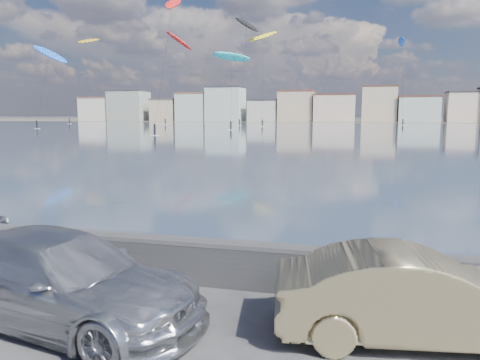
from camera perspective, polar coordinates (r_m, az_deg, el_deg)
name	(u,v)px	position (r m, az deg, el deg)	size (l,w,h in m)	color
ground	(126,337)	(8.69, -13.68, -18.10)	(700.00, 700.00, 0.00)	#333335
bay_water	(340,131)	(98.48, 12.11, 5.85)	(500.00, 177.00, 0.00)	#344860
far_shore_strip	(350,121)	(206.91, 13.29, 6.98)	(500.00, 60.00, 0.00)	#4C473D
seawall	(183,257)	(10.75, -6.98, -9.36)	(400.00, 0.36, 1.08)	#28282B
far_buildings	(353,107)	(192.87, 13.67, 8.68)	(240.79, 13.26, 14.60)	beige
car_silver	(60,279)	(9.27, -21.08, -11.22)	(2.29, 5.64, 1.64)	#B3B5BA
car_champagne	(415,296)	(8.58, 20.59, -13.10)	(1.64, 4.69, 1.55)	tan
kitesurfer_0	(232,57)	(113.56, -0.97, 14.72)	(9.22, 15.95, 18.26)	#19BFBF
kitesurfer_1	(179,41)	(157.47, -7.45, 16.40)	(9.10, 15.56, 29.87)	red
kitesurfer_2	(88,42)	(179.65, -18.03, 15.66)	(7.08, 16.71, 30.42)	#BF8C19
kitesurfer_3	(50,55)	(132.48, -22.18, 13.96)	(9.95, 13.39, 21.75)	blue
kitesurfer_5	(402,44)	(154.11, 19.11, 15.43)	(2.79, 11.38, 26.41)	blue
kitesurfer_8	(247,25)	(142.65, 0.84, 18.32)	(9.66, 10.51, 32.18)	black
kitesurfer_9	(263,37)	(142.96, 2.80, 16.98)	(9.20, 18.50, 28.23)	yellow
kitesurfer_12	(173,6)	(93.02, -8.22, 20.26)	(3.54, 16.96, 26.04)	red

